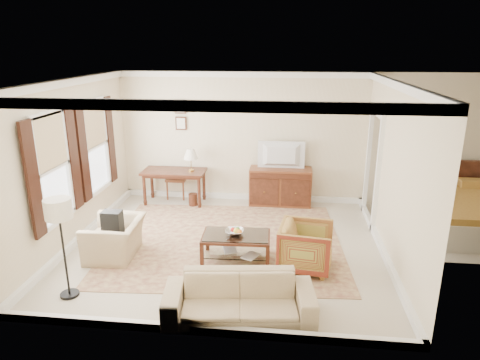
% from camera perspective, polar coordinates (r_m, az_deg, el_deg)
% --- Properties ---
extents(room_shell, '(5.51, 5.01, 2.91)m').
position_cam_1_polar(room_shell, '(7.02, -1.92, 9.65)').
color(room_shell, beige).
rests_on(room_shell, ground).
extents(annex_bedroom, '(3.00, 2.70, 2.90)m').
position_cam_1_polar(annex_bedroom, '(9.28, 28.07, -4.08)').
color(annex_bedroom, beige).
rests_on(annex_bedroom, ground).
extents(window_front, '(0.12, 1.56, 1.80)m').
position_cam_1_polar(window_front, '(7.45, -23.71, 1.37)').
color(window_front, '#CCB284').
rests_on(window_front, room_shell).
extents(window_rear, '(0.12, 1.56, 1.80)m').
position_cam_1_polar(window_rear, '(8.82, -18.67, 4.29)').
color(window_rear, '#CCB284').
rests_on(window_rear, room_shell).
extents(doorway, '(0.10, 1.12, 2.25)m').
position_cam_1_polar(doorway, '(8.87, 17.24, 1.32)').
color(doorway, white).
rests_on(doorway, room_shell).
extents(rug, '(4.37, 3.82, 0.01)m').
position_cam_1_polar(rug, '(7.92, -1.95, -8.13)').
color(rug, maroon).
rests_on(rug, room_shell).
extents(writing_desk, '(1.39, 0.70, 0.76)m').
position_cam_1_polar(writing_desk, '(9.68, -8.77, 0.64)').
color(writing_desk, '#502517').
rests_on(writing_desk, room_shell).
extents(desk_chair, '(0.52, 0.52, 1.05)m').
position_cam_1_polar(desk_chair, '(10.05, -8.43, 0.54)').
color(desk_chair, brown).
rests_on(desk_chair, room_shell).
extents(desk_lamp, '(0.32, 0.32, 0.50)m').
position_cam_1_polar(desk_lamp, '(9.49, -6.56, 2.65)').
color(desk_lamp, silver).
rests_on(desk_lamp, writing_desk).
extents(framed_prints, '(0.25, 0.04, 0.68)m').
position_cam_1_polar(framed_prints, '(9.76, -7.92, 8.59)').
color(framed_prints, '#502517').
rests_on(framed_prints, room_shell).
extents(sideboard, '(1.36, 0.52, 0.84)m').
position_cam_1_polar(sideboard, '(9.58, 5.38, -0.87)').
color(sideboard, brown).
rests_on(sideboard, room_shell).
extents(tv, '(0.98, 0.56, 0.13)m').
position_cam_1_polar(tv, '(9.31, 5.54, 4.39)').
color(tv, black).
rests_on(tv, sideboard).
extents(coffee_table, '(1.13, 0.69, 0.47)m').
position_cam_1_polar(coffee_table, '(7.11, -0.52, -8.06)').
color(coffee_table, '#502517').
rests_on(coffee_table, room_shell).
extents(fruit_bowl, '(0.42, 0.42, 0.10)m').
position_cam_1_polar(fruit_bowl, '(7.06, -0.73, -6.82)').
color(fruit_bowl, silver).
rests_on(fruit_bowl, coffee_table).
extents(book_a, '(0.28, 0.12, 0.38)m').
position_cam_1_polar(book_a, '(7.20, -2.23, -9.30)').
color(book_a, brown).
rests_on(book_a, coffee_table).
extents(book_b, '(0.26, 0.16, 0.38)m').
position_cam_1_polar(book_b, '(7.08, 0.73, -9.84)').
color(book_b, brown).
rests_on(book_b, coffee_table).
extents(striped_armchair, '(0.86, 0.90, 0.83)m').
position_cam_1_polar(striped_armchair, '(6.93, 8.78, -8.52)').
color(striped_armchair, maroon).
rests_on(striped_armchair, room_shell).
extents(club_armchair, '(0.68, 1.01, 0.86)m').
position_cam_1_polar(club_armchair, '(7.53, -16.42, -6.73)').
color(club_armchair, '#C8B887').
rests_on(club_armchair, room_shell).
extents(backpack, '(0.29, 0.36, 0.40)m').
position_cam_1_polar(backpack, '(7.42, -16.69, -5.08)').
color(backpack, black).
rests_on(backpack, club_armchair).
extents(sofa, '(2.01, 0.80, 0.77)m').
position_cam_1_polar(sofa, '(5.73, -0.10, -14.64)').
color(sofa, '#C8B887').
rests_on(sofa, room_shell).
extents(floor_lamp, '(0.36, 0.36, 1.48)m').
position_cam_1_polar(floor_lamp, '(6.29, -22.99, -4.46)').
color(floor_lamp, black).
rests_on(floor_lamp, room_shell).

